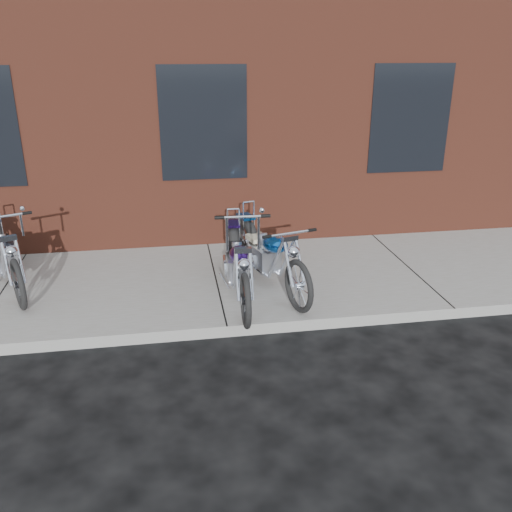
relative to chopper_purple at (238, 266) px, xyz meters
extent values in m
plane|color=black|center=(-0.26, -0.87, -0.58)|extent=(120.00, 120.00, 0.00)
cube|color=gray|center=(-0.26, 0.63, -0.51)|extent=(22.00, 3.00, 0.15)
cube|color=brown|center=(-0.26, 7.13, 3.42)|extent=(22.00, 10.00, 8.00)
torus|color=black|center=(0.02, 0.61, -0.05)|extent=(0.17, 0.77, 0.76)
torus|color=black|center=(-0.04, -1.05, -0.09)|extent=(0.10, 0.69, 0.69)
cube|color=#9FA0A0|center=(0.00, -0.07, -0.06)|extent=(0.31, 0.43, 0.32)
ellipsoid|color=#2E1362|center=(-0.01, -0.36, 0.25)|extent=(0.29, 0.59, 0.32)
cube|color=black|center=(0.01, 0.21, 0.15)|extent=(0.26, 0.30, 0.06)
cylinder|color=white|center=(-0.03, -0.92, 0.19)|extent=(0.05, 0.31, 0.57)
cylinder|color=white|center=(-0.03, -0.79, 0.89)|extent=(0.58, 0.05, 0.03)
cylinder|color=white|center=(0.02, 0.52, 0.35)|extent=(0.02, 0.02, 0.51)
cylinder|color=white|center=(0.13, 0.16, -0.20)|extent=(0.08, 0.95, 0.05)
torus|color=black|center=(0.30, 0.88, -0.04)|extent=(0.34, 0.79, 0.78)
torus|color=black|center=(0.73, -0.75, -0.08)|extent=(0.25, 0.70, 0.70)
cube|color=#9FA0A0|center=(0.48, 0.22, -0.05)|extent=(0.40, 0.49, 0.32)
ellipsoid|color=blue|center=(0.56, -0.07, 0.26)|extent=(0.42, 0.65, 0.33)
cube|color=beige|center=(0.41, 0.49, 0.16)|extent=(0.33, 0.36, 0.06)
cylinder|color=white|center=(0.70, -0.62, 0.20)|extent=(0.12, 0.31, 0.58)
cylinder|color=white|center=(0.67, -0.49, 0.55)|extent=(0.58, 0.18, 0.03)
cylinder|color=white|center=(0.33, 0.80, 0.37)|extent=(0.03, 0.03, 0.52)
cylinder|color=white|center=(0.54, 0.48, -0.19)|extent=(0.30, 0.95, 0.05)
torus|color=black|center=(-3.43, 1.44, -0.05)|extent=(0.43, 0.76, 0.76)
torus|color=black|center=(-2.79, -0.09, -0.09)|extent=(0.33, 0.66, 0.69)
cube|color=#9FA0A0|center=(-3.17, 0.82, -0.06)|extent=(0.44, 0.50, 0.32)
ellipsoid|color=#282A32|center=(-3.06, 0.54, 0.24)|extent=(0.48, 0.64, 0.32)
cube|color=black|center=(-3.28, 1.07, 0.15)|extent=(0.35, 0.37, 0.06)
cylinder|color=white|center=(-2.84, 0.03, 0.19)|extent=(0.16, 0.30, 0.57)
cylinder|color=white|center=(-2.89, 0.15, 0.76)|extent=(0.55, 0.26, 0.03)
cylinder|color=white|center=(-3.14, 1.08, -0.20)|extent=(0.42, 0.89, 0.05)
camera|label=1|loc=(-0.86, -6.72, 2.77)|focal=38.00mm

